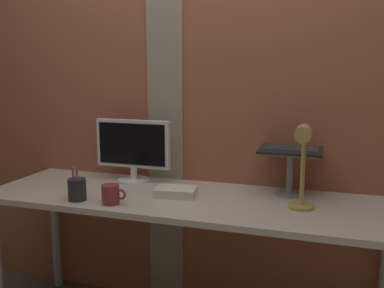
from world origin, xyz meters
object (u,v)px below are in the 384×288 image
Objects in this scene: laptop at (292,136)px; coffee_mug at (111,194)px; monitor at (133,147)px; desk_lamp at (303,158)px; pen_cup at (77,189)px.

coffee_mug is at bearing -148.43° from laptop.
monitor is 0.97m from desk_lamp.
pen_cup is at bearing -104.53° from monitor.
coffee_mug is at bearing 0.03° from pen_cup.
desk_lamp is (0.07, -0.32, -0.05)m from laptop.
laptop is 2.51× the size of coffee_mug.
pen_cup is at bearing -179.97° from coffee_mug.
desk_lamp is at bearing 10.66° from coffee_mug.
desk_lamp is 1.07m from pen_cup.
desk_lamp is at bearing 8.82° from pen_cup.
pen_cup is (-1.04, -0.16, -0.19)m from desk_lamp.
monitor reaches higher than coffee_mug.
desk_lamp is at bearing -14.74° from monitor.
pen_cup is (-0.11, -0.41, -0.14)m from monitor.
monitor is at bearing 75.47° from pen_cup.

